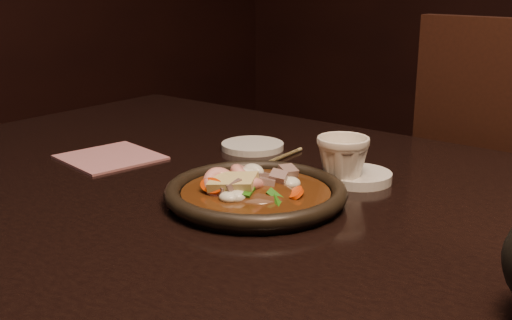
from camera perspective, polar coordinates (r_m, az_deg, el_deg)
The scene contains 8 objects.
table at distance 0.90m, azimuth 5.35°, elevation -8.99°, with size 1.60×0.90×0.75m.
plate at distance 0.88m, azimuth -0.02°, elevation -3.02°, with size 0.25×0.25×0.03m.
stirfry at distance 0.89m, azimuth -0.54°, elevation -2.58°, with size 0.16×0.14×0.05m.
soy_dish at distance 0.99m, azimuth 9.02°, elevation -1.47°, with size 0.10×0.10×0.01m, color white.
saucer_left at distance 1.15m, azimuth -0.31°, elevation 1.25°, with size 0.11×0.11×0.01m, color white.
tea_cup at distance 0.96m, azimuth 7.70°, elevation 0.08°, with size 0.08×0.07×0.08m, color #EFE4CE.
chopsticks at distance 1.05m, azimuth 0.77°, elevation -0.37°, with size 0.02×0.23×0.01m.
napkin at distance 1.12m, azimuth -12.82°, elevation 0.24°, with size 0.15×0.15×0.00m, color #AF6B70.
Camera 1 is at (0.44, -0.68, 1.06)m, focal length 45.00 mm.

